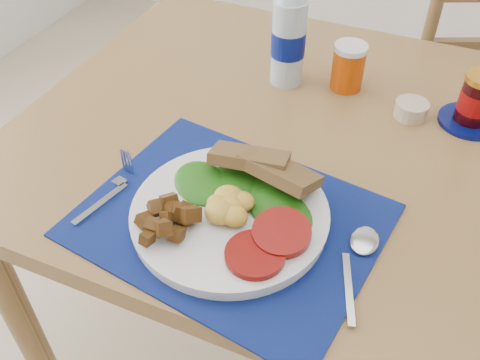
# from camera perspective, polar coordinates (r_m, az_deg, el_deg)

# --- Properties ---
(table) EXTENTS (1.40, 0.90, 0.75)m
(table) POSITION_cam_1_polar(r_m,az_deg,el_deg) (1.05, 15.09, -0.73)
(table) COLOR brown
(table) RESTS_ON ground
(chair_far) EXTENTS (0.51, 0.50, 1.05)m
(chair_far) POSITION_cam_1_polar(r_m,az_deg,el_deg) (1.73, 22.63, 10.90)
(chair_far) COLOR brown
(chair_far) RESTS_ON ground
(placemat) EXTENTS (0.50, 0.41, 0.00)m
(placemat) POSITION_cam_1_polar(r_m,az_deg,el_deg) (0.84, -1.08, -4.30)
(placemat) COLOR #040831
(placemat) RESTS_ON table
(breakfast_plate) EXTENTS (0.30, 0.30, 0.07)m
(breakfast_plate) POSITION_cam_1_polar(r_m,az_deg,el_deg) (0.82, -1.61, -3.29)
(breakfast_plate) COLOR silver
(breakfast_plate) RESTS_ON placemat
(fork) EXTENTS (0.04, 0.16, 0.00)m
(fork) POSITION_cam_1_polar(r_m,az_deg,el_deg) (0.91, -13.40, -0.98)
(fork) COLOR #B2B5BA
(fork) RESTS_ON placemat
(spoon) EXTENTS (0.05, 0.18, 0.01)m
(spoon) POSITION_cam_1_polar(r_m,az_deg,el_deg) (0.81, 12.65, -7.83)
(spoon) COLOR #B2B5BA
(spoon) RESTS_ON placemat
(water_bottle) EXTENTS (0.07, 0.07, 0.24)m
(water_bottle) POSITION_cam_1_polar(r_m,az_deg,el_deg) (1.11, 5.21, 15.10)
(water_bottle) COLOR #ADBFCC
(water_bottle) RESTS_ON table
(juice_glass) EXTENTS (0.07, 0.07, 0.09)m
(juice_glass) POSITION_cam_1_polar(r_m,az_deg,el_deg) (1.13, 11.45, 11.64)
(juice_glass) COLOR #BB3E04
(juice_glass) RESTS_ON table
(ramekin) EXTENTS (0.06, 0.06, 0.03)m
(ramekin) POSITION_cam_1_polar(r_m,az_deg,el_deg) (1.09, 17.78, 7.17)
(ramekin) COLOR tan
(ramekin) RESTS_ON table
(jam_on_saucer) EXTENTS (0.12, 0.12, 0.10)m
(jam_on_saucer) POSITION_cam_1_polar(r_m,az_deg,el_deg) (1.10, 23.82, 7.54)
(jam_on_saucer) COLOR #040C4B
(jam_on_saucer) RESTS_ON table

